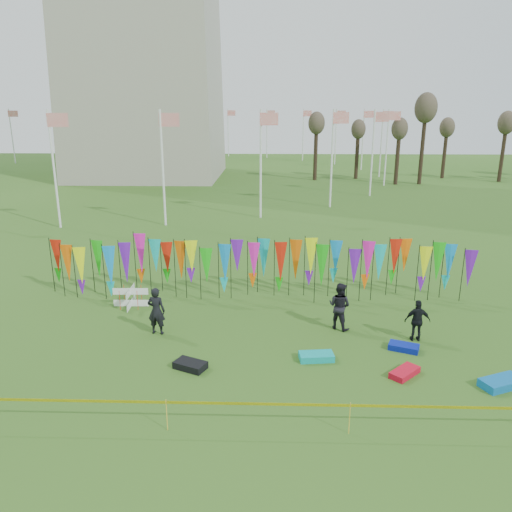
{
  "coord_description": "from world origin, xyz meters",
  "views": [
    {
      "loc": [
        0.8,
        -13.76,
        8.02
      ],
      "look_at": [
        0.19,
        6.0,
        2.17
      ],
      "focal_mm": 35.0,
      "sensor_mm": 36.0,
      "label": 1
    }
  ],
  "objects_px": {
    "person_left": "(156,311)",
    "person_right": "(417,321)",
    "kite_bag_black": "(190,365)",
    "kite_bag_red": "(405,372)",
    "kite_bag_teal": "(502,383)",
    "kite_bag_turquoise": "(316,357)",
    "kite_bag_blue": "(404,347)",
    "person_mid": "(339,306)",
    "box_kite": "(131,297)"
  },
  "relations": [
    {
      "from": "person_left",
      "to": "person_right",
      "type": "bearing_deg",
      "value": -173.86
    },
    {
      "from": "kite_bag_black",
      "to": "kite_bag_red",
      "type": "bearing_deg",
      "value": -1.9
    },
    {
      "from": "kite_bag_red",
      "to": "kite_bag_teal",
      "type": "height_order",
      "value": "kite_bag_teal"
    },
    {
      "from": "person_right",
      "to": "kite_bag_turquoise",
      "type": "xyz_separation_m",
      "value": [
        -3.71,
        -1.56,
        -0.66
      ]
    },
    {
      "from": "person_left",
      "to": "kite_bag_teal",
      "type": "relative_size",
      "value": 1.37
    },
    {
      "from": "kite_bag_blue",
      "to": "kite_bag_turquoise",
      "type": "bearing_deg",
      "value": -165.45
    },
    {
      "from": "kite_bag_turquoise",
      "to": "kite_bag_black",
      "type": "xyz_separation_m",
      "value": [
        -4.1,
        -0.71,
        0.0
      ]
    },
    {
      "from": "kite_bag_blue",
      "to": "person_mid",
      "type": "bearing_deg",
      "value": 139.79
    },
    {
      "from": "person_right",
      "to": "kite_bag_blue",
      "type": "bearing_deg",
      "value": 52.77
    },
    {
      "from": "person_left",
      "to": "person_mid",
      "type": "distance_m",
      "value": 6.82
    },
    {
      "from": "kite_bag_black",
      "to": "person_mid",
      "type": "bearing_deg",
      "value": 32.01
    },
    {
      "from": "kite_bag_turquoise",
      "to": "kite_bag_red",
      "type": "distance_m",
      "value": 2.83
    },
    {
      "from": "box_kite",
      "to": "kite_bag_black",
      "type": "distance_m",
      "value": 6.11
    },
    {
      "from": "person_right",
      "to": "kite_bag_blue",
      "type": "relative_size",
      "value": 1.54
    },
    {
      "from": "person_left",
      "to": "person_mid",
      "type": "relative_size",
      "value": 0.99
    },
    {
      "from": "kite_bag_turquoise",
      "to": "kite_bag_teal",
      "type": "xyz_separation_m",
      "value": [
        5.42,
        -1.51,
        0.01
      ]
    },
    {
      "from": "person_left",
      "to": "kite_bag_red",
      "type": "xyz_separation_m",
      "value": [
        8.41,
        -2.79,
        -0.8
      ]
    },
    {
      "from": "box_kite",
      "to": "kite_bag_turquoise",
      "type": "relative_size",
      "value": 0.74
    },
    {
      "from": "kite_bag_turquoise",
      "to": "kite_bag_blue",
      "type": "relative_size",
      "value": 1.14
    },
    {
      "from": "person_mid",
      "to": "kite_bag_turquoise",
      "type": "relative_size",
      "value": 1.61
    },
    {
      "from": "person_mid",
      "to": "kite_bag_red",
      "type": "xyz_separation_m",
      "value": [
        1.62,
        -3.45,
        -0.81
      ]
    },
    {
      "from": "box_kite",
      "to": "kite_bag_black",
      "type": "relative_size",
      "value": 0.83
    },
    {
      "from": "person_left",
      "to": "kite_bag_black",
      "type": "distance_m",
      "value": 3.14
    },
    {
      "from": "person_mid",
      "to": "kite_bag_black",
      "type": "bearing_deg",
      "value": 66.64
    },
    {
      "from": "person_right",
      "to": "kite_bag_black",
      "type": "relative_size",
      "value": 1.53
    },
    {
      "from": "kite_bag_turquoise",
      "to": "kite_bag_red",
      "type": "relative_size",
      "value": 1.05
    },
    {
      "from": "person_mid",
      "to": "kite_bag_teal",
      "type": "bearing_deg",
      "value": 172.01
    },
    {
      "from": "person_right",
      "to": "kite_bag_black",
      "type": "distance_m",
      "value": 8.16
    },
    {
      "from": "kite_bag_turquoise",
      "to": "kite_bag_teal",
      "type": "distance_m",
      "value": 5.63
    },
    {
      "from": "kite_bag_turquoise",
      "to": "kite_bag_blue",
      "type": "xyz_separation_m",
      "value": [
        3.08,
        0.8,
        -0.01
      ]
    },
    {
      "from": "box_kite",
      "to": "person_right",
      "type": "distance_m",
      "value": 11.49
    },
    {
      "from": "kite_bag_blue",
      "to": "kite_bag_teal",
      "type": "xyz_separation_m",
      "value": [
        2.34,
        -2.31,
        0.02
      ]
    },
    {
      "from": "person_mid",
      "to": "person_right",
      "type": "bearing_deg",
      "value": -165.13
    },
    {
      "from": "person_mid",
      "to": "kite_bag_teal",
      "type": "distance_m",
      "value": 5.99
    },
    {
      "from": "box_kite",
      "to": "kite_bag_red",
      "type": "xyz_separation_m",
      "value": [
        10.09,
        -5.36,
        -0.32
      ]
    },
    {
      "from": "person_right",
      "to": "kite_bag_turquoise",
      "type": "bearing_deg",
      "value": 24.86
    },
    {
      "from": "kite_bag_blue",
      "to": "person_right",
      "type": "bearing_deg",
      "value": 50.78
    },
    {
      "from": "box_kite",
      "to": "person_left",
      "type": "relative_size",
      "value": 0.46
    },
    {
      "from": "kite_bag_black",
      "to": "kite_bag_teal",
      "type": "bearing_deg",
      "value": -4.8
    },
    {
      "from": "person_left",
      "to": "kite_bag_black",
      "type": "xyz_separation_m",
      "value": [
        1.63,
        -2.57,
        -0.78
      ]
    },
    {
      "from": "person_right",
      "to": "kite_bag_blue",
      "type": "xyz_separation_m",
      "value": [
        -0.62,
        -0.76,
        -0.66
      ]
    },
    {
      "from": "kite_bag_turquoise",
      "to": "kite_bag_blue",
      "type": "height_order",
      "value": "kite_bag_turquoise"
    },
    {
      "from": "person_mid",
      "to": "kite_bag_turquoise",
      "type": "xyz_separation_m",
      "value": [
        -1.05,
        -2.52,
        -0.8
      ]
    },
    {
      "from": "kite_bag_black",
      "to": "kite_bag_teal",
      "type": "distance_m",
      "value": 9.56
    },
    {
      "from": "box_kite",
      "to": "kite_bag_blue",
      "type": "bearing_deg",
      "value": -19.06
    },
    {
      "from": "kite_bag_red",
      "to": "kite_bag_teal",
      "type": "xyz_separation_m",
      "value": [
        2.75,
        -0.57,
        0.03
      ]
    },
    {
      "from": "kite_bag_teal",
      "to": "kite_bag_red",
      "type": "bearing_deg",
      "value": 168.19
    },
    {
      "from": "person_right",
      "to": "kite_bag_turquoise",
      "type": "relative_size",
      "value": 1.36
    },
    {
      "from": "box_kite",
      "to": "kite_bag_teal",
      "type": "relative_size",
      "value": 0.64
    },
    {
      "from": "kite_bag_teal",
      "to": "person_right",
      "type": "bearing_deg",
      "value": 119.24
    }
  ]
}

